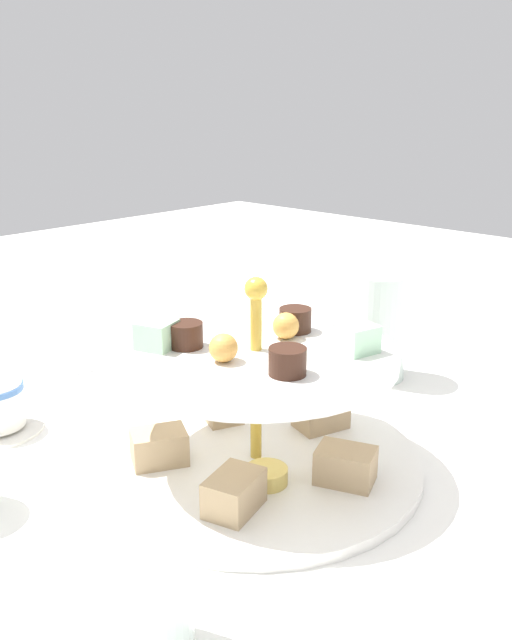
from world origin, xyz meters
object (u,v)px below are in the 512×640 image
at_px(tiered_serving_stand, 256,417).
at_px(butter_knife_right, 140,358).
at_px(water_glass_mid_back, 142,596).
at_px(water_glass_tall_right, 378,326).

bearing_deg(tiered_serving_stand, butter_knife_right, 162.13).
relative_size(tiered_serving_stand, butter_knife_right, 1.76).
relative_size(butter_knife_right, water_glass_mid_back, 2.06).
distance_m(tiered_serving_stand, butter_knife_right, 0.31).
xyz_separation_m(water_glass_tall_right, butter_knife_right, (-0.25, -0.16, -0.06)).
bearing_deg(butter_knife_right, water_glass_mid_back, 66.04).
height_order(tiered_serving_stand, butter_knife_right, tiered_serving_stand).
bearing_deg(water_glass_tall_right, water_glass_mid_back, -72.73).
distance_m(tiered_serving_stand, water_glass_tall_right, 0.26).
xyz_separation_m(tiered_serving_stand, water_glass_tall_right, (-0.04, 0.25, 0.01)).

